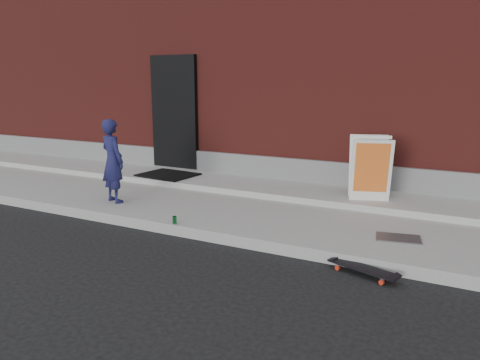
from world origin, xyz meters
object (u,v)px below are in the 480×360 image
Objects in this scene: skateboard at (363,269)px; child at (113,161)px; pizza_sign at (370,168)px; soda_can at (175,220)px.

child is at bearing 170.30° from skateboard.
child reaches higher than pizza_sign.
pizza_sign reaches higher than skateboard.
skateboard is at bearing -3.79° from soda_can.
soda_can is (1.53, -0.53, -0.60)m from child.
soda_can reaches higher than skateboard.
skateboard is at bearing -171.69° from child.
child is 1.66× the size of skateboard.
child reaches higher than soda_can.
child is 12.28× the size of soda_can.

